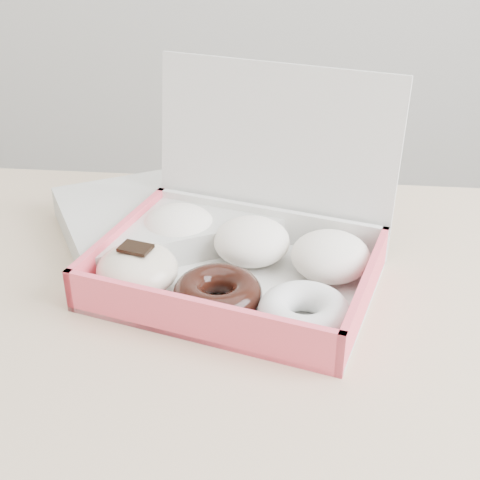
# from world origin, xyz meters

# --- Properties ---
(table) EXTENTS (1.20, 0.80, 0.75)m
(table) POSITION_xyz_m (0.00, 0.00, 0.67)
(table) COLOR #D0AD89
(table) RESTS_ON ground
(donut_box) EXTENTS (0.38, 0.35, 0.23)m
(donut_box) POSITION_xyz_m (-0.15, 0.10, 0.79)
(donut_box) COLOR silver
(donut_box) RESTS_ON table
(newspapers) EXTENTS (0.34, 0.32, 0.04)m
(newspapers) POSITION_xyz_m (-0.27, 0.22, 0.77)
(newspapers) COLOR silver
(newspapers) RESTS_ON table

